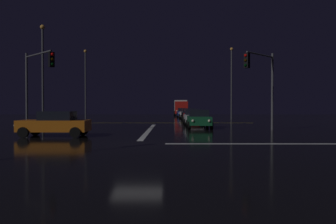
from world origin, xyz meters
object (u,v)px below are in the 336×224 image
Objects in this scene: sedan_green at (199,119)px; traffic_signal_nw at (37,75)px; streetlamp_left_far at (85,80)px; streetlamp_right_far at (231,79)px; box_truck at (181,107)px; sedan_silver at (193,117)px; sedan_white at (186,113)px; sedan_red at (191,115)px; traffic_signal_ne at (262,76)px; sedan_blue at (183,112)px; streetlamp_left_near at (43,68)px; sedan_black at (188,114)px; sedan_orange_crossing at (55,124)px.

traffic_signal_nw is at bearing -163.85° from sedan_green.
streetlamp_right_far is (20.80, 0.00, 0.15)m from streetlamp_left_far.
sedan_silver is at bearing -89.59° from box_truck.
sedan_white is at bearing -88.67° from box_truck.
box_truck reaches higher than sedan_white.
streetlamp_left_far is 20.80m from streetlamp_right_far.
streetlamp_right_far reaches higher than sedan_red.
traffic_signal_ne is 1.00× the size of traffic_signal_nw.
sedan_silver is 18.35m from sedan_white.
sedan_silver and sedan_red have the same top height.
streetlamp_left_near reaches higher than sedan_blue.
traffic_signal_nw is 6.95m from streetlamp_left_near.
sedan_black is 1.00× the size of sedan_orange_crossing.
traffic_signal_nw is at bearing 123.26° from sedan_orange_crossing.
streetlamp_right_far reaches higher than streetlamp_left_far.
sedan_red is (0.19, 6.21, 0.00)m from sedan_silver.
sedan_black is 27.72m from sedan_orange_crossing.
streetlamp_right_far is (6.20, 0.93, 5.02)m from sedan_black.
streetlamp_left_near is (-14.24, -26.53, 4.68)m from sedan_blue.
streetlamp_left_near is (-14.20, -34.60, 3.78)m from box_truck.
sedan_black is at bearing 101.53° from traffic_signal_ne.
sedan_white is at bearing 90.50° from sedan_red.
sedan_white and sedan_blue have the same top height.
traffic_signal_nw is at bearing -143.49° from sedan_silver.
box_truck is 0.87× the size of streetlamp_left_near.
sedan_red is at bearing 88.22° from sedan_silver.
traffic_signal_nw reaches higher than sedan_silver.
traffic_signal_nw is (-12.22, -33.06, 3.40)m from sedan_blue.
traffic_signal_nw is (-12.57, -21.60, 3.40)m from sedan_black.
traffic_signal_nw is 0.59× the size of streetlamp_right_far.
traffic_signal_ne is at bearing -94.71° from streetlamp_right_far.
streetlamp_left_far reaches higher than box_truck.
streetlamp_left_near is (-4.89, 10.89, 4.68)m from sedan_orange_crossing.
streetlamp_right_far is at bearing 85.29° from traffic_signal_ne.
sedan_red is 10.69m from streetlamp_right_far.
sedan_blue is at bearing -89.68° from box_truck.
streetlamp_right_far is at bearing -70.47° from box_truck.
box_truck is 42.97m from traffic_signal_nw.
box_truck is at bearing 90.41° from sedan_silver.
sedan_green is 12.49m from sedan_orange_crossing.
streetlamp_left_near is (-18.96, 6.34, 1.33)m from traffic_signal_ne.
sedan_red is 16.98m from streetlamp_left_far.
sedan_red is 0.44× the size of streetlamp_left_far.
sedan_silver is 1.00× the size of sedan_blue.
streetlamp_left_near is at bearing -148.78° from sedan_red.
sedan_black is at bearing 69.51° from sedan_orange_crossing.
sedan_blue is at bearing 90.50° from sedan_green.
sedan_silver is 1.00× the size of sedan_red.
sedan_blue is at bearing 61.77° from streetlamp_left_near.
sedan_orange_crossing is 12.83m from streetlamp_left_near.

